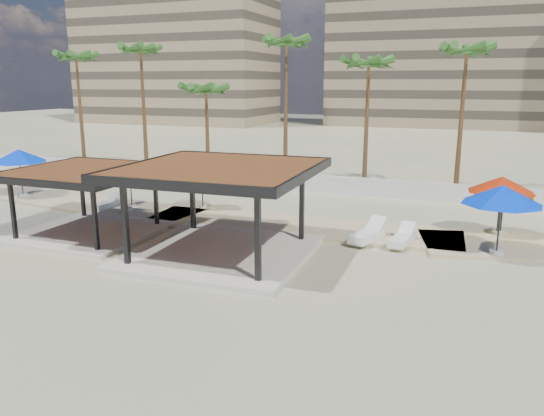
{
  "coord_description": "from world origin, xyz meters",
  "views": [
    {
      "loc": [
        10.32,
        -17.45,
        7.22
      ],
      "look_at": [
        1.33,
        5.28,
        1.4
      ],
      "focal_mm": 35.0,
      "sensor_mm": 36.0,
      "label": 1
    }
  ],
  "objects_px": {
    "lounger_c": "(402,239)",
    "umbrella_c": "(502,185)",
    "pavilion_west": "(87,195)",
    "umbrella_a": "(19,156)",
    "pavilion_central": "(220,202)",
    "lounger_a": "(106,204)",
    "lounger_b": "(368,235)"
  },
  "relations": [
    {
      "from": "lounger_a",
      "to": "lounger_c",
      "type": "height_order",
      "value": "lounger_c"
    },
    {
      "from": "pavilion_central",
      "to": "lounger_a",
      "type": "height_order",
      "value": "pavilion_central"
    },
    {
      "from": "pavilion_central",
      "to": "umbrella_a",
      "type": "height_order",
      "value": "pavilion_central"
    },
    {
      "from": "lounger_b",
      "to": "lounger_c",
      "type": "bearing_deg",
      "value": -73.99
    },
    {
      "from": "pavilion_west",
      "to": "umbrella_c",
      "type": "height_order",
      "value": "pavilion_west"
    },
    {
      "from": "umbrella_a",
      "to": "lounger_b",
      "type": "xyz_separation_m",
      "value": [
        22.34,
        -1.5,
        -2.33
      ]
    },
    {
      "from": "lounger_a",
      "to": "lounger_c",
      "type": "xyz_separation_m",
      "value": [
        16.88,
        -0.79,
        0.01
      ]
    },
    {
      "from": "lounger_a",
      "to": "lounger_c",
      "type": "relative_size",
      "value": 0.91
    },
    {
      "from": "pavilion_west",
      "to": "lounger_c",
      "type": "bearing_deg",
      "value": 13.24
    },
    {
      "from": "lounger_a",
      "to": "umbrella_a",
      "type": "bearing_deg",
      "value": 85.4
    },
    {
      "from": "lounger_a",
      "to": "lounger_b",
      "type": "bearing_deg",
      "value": -91.72
    },
    {
      "from": "pavilion_west",
      "to": "lounger_c",
      "type": "relative_size",
      "value": 2.98
    },
    {
      "from": "umbrella_c",
      "to": "lounger_a",
      "type": "xyz_separation_m",
      "value": [
        -20.89,
        -2.43,
        -2.2
      ]
    },
    {
      "from": "umbrella_a",
      "to": "pavilion_west",
      "type": "bearing_deg",
      "value": -27.79
    },
    {
      "from": "pavilion_central",
      "to": "lounger_a",
      "type": "bearing_deg",
      "value": 152.02
    },
    {
      "from": "pavilion_west",
      "to": "lounger_a",
      "type": "bearing_deg",
      "value": 119.64
    },
    {
      "from": "umbrella_c",
      "to": "lounger_c",
      "type": "bearing_deg",
      "value": -141.18
    },
    {
      "from": "umbrella_c",
      "to": "pavilion_central",
      "type": "bearing_deg",
      "value": -146.75
    },
    {
      "from": "umbrella_a",
      "to": "lounger_c",
      "type": "distance_m",
      "value": 24.04
    },
    {
      "from": "lounger_b",
      "to": "umbrella_c",
      "type": "bearing_deg",
      "value": -43.64
    },
    {
      "from": "pavilion_west",
      "to": "lounger_b",
      "type": "relative_size",
      "value": 2.57
    },
    {
      "from": "pavilion_central",
      "to": "lounger_c",
      "type": "height_order",
      "value": "pavilion_central"
    },
    {
      "from": "pavilion_west",
      "to": "umbrella_a",
      "type": "height_order",
      "value": "pavilion_west"
    },
    {
      "from": "umbrella_a",
      "to": "lounger_c",
      "type": "height_order",
      "value": "umbrella_a"
    },
    {
      "from": "umbrella_c",
      "to": "lounger_c",
      "type": "height_order",
      "value": "umbrella_c"
    },
    {
      "from": "umbrella_c",
      "to": "lounger_a",
      "type": "distance_m",
      "value": 21.14
    },
    {
      "from": "pavilion_central",
      "to": "lounger_b",
      "type": "relative_size",
      "value": 3.18
    },
    {
      "from": "pavilion_west",
      "to": "lounger_a",
      "type": "distance_m",
      "value": 5.19
    },
    {
      "from": "umbrella_c",
      "to": "lounger_a",
      "type": "relative_size",
      "value": 2.01
    },
    {
      "from": "lounger_a",
      "to": "lounger_b",
      "type": "distance_m",
      "value": 15.36
    },
    {
      "from": "umbrella_a",
      "to": "pavilion_central",
      "type": "bearing_deg",
      "value": -18.1
    },
    {
      "from": "lounger_c",
      "to": "umbrella_c",
      "type": "bearing_deg",
      "value": -41.99
    }
  ]
}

